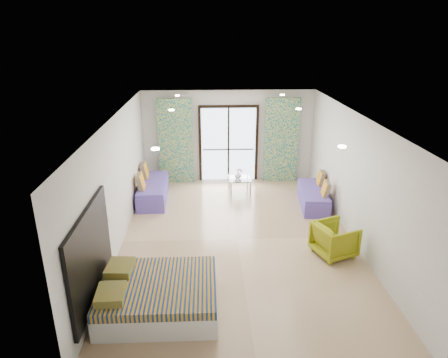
{
  "coord_description": "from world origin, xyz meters",
  "views": [
    {
      "loc": [
        -0.63,
        -7.71,
        4.34
      ],
      "look_at": [
        -0.26,
        0.71,
        1.15
      ],
      "focal_mm": 32.0,
      "sensor_mm": 36.0,
      "label": 1
    }
  ],
  "objects_px": {
    "bed": "(158,295)",
    "armchair": "(335,238)",
    "coffee_table": "(239,180)",
    "daybed_left": "(153,190)",
    "daybed_right": "(314,196)"
  },
  "relations": [
    {
      "from": "bed",
      "to": "coffee_table",
      "type": "distance_m",
      "value": 5.28
    },
    {
      "from": "bed",
      "to": "armchair",
      "type": "height_order",
      "value": "armchair"
    },
    {
      "from": "daybed_left",
      "to": "daybed_right",
      "type": "height_order",
      "value": "daybed_left"
    },
    {
      "from": "bed",
      "to": "daybed_left",
      "type": "bearing_deg",
      "value": 98.05
    },
    {
      "from": "bed",
      "to": "armchair",
      "type": "distance_m",
      "value": 3.73
    },
    {
      "from": "coffee_table",
      "to": "armchair",
      "type": "distance_m",
      "value": 3.8
    },
    {
      "from": "coffee_table",
      "to": "armchair",
      "type": "relative_size",
      "value": 0.94
    },
    {
      "from": "bed",
      "to": "coffee_table",
      "type": "height_order",
      "value": "coffee_table"
    },
    {
      "from": "daybed_left",
      "to": "armchair",
      "type": "xyz_separation_m",
      "value": [
        4.03,
        -2.97,
        0.1
      ]
    },
    {
      "from": "daybed_right",
      "to": "coffee_table",
      "type": "distance_m",
      "value": 2.12
    },
    {
      "from": "bed",
      "to": "daybed_right",
      "type": "height_order",
      "value": "daybed_right"
    },
    {
      "from": "daybed_left",
      "to": "coffee_table",
      "type": "xyz_separation_m",
      "value": [
        2.38,
        0.46,
        0.09
      ]
    },
    {
      "from": "bed",
      "to": "daybed_right",
      "type": "distance_m",
      "value": 5.36
    },
    {
      "from": "bed",
      "to": "coffee_table",
      "type": "relative_size",
      "value": 2.62
    },
    {
      "from": "daybed_right",
      "to": "armchair",
      "type": "height_order",
      "value": "daybed_right"
    }
  ]
}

